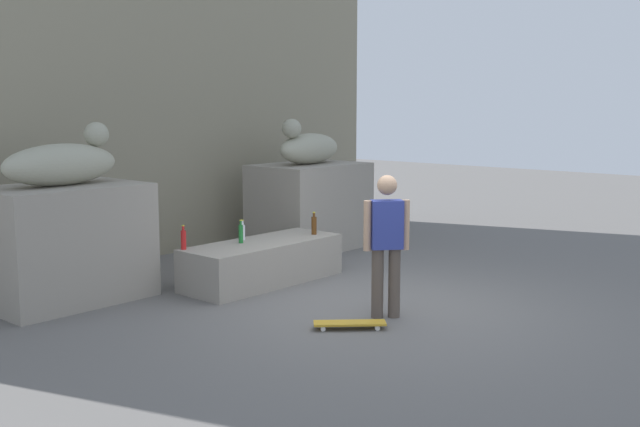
# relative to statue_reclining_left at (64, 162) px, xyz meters

# --- Properties ---
(ground_plane) EXTENTS (40.00, 40.00, 0.00)m
(ground_plane) POSITION_rel_statue_reclining_left_xyz_m (2.26, -3.12, -1.75)
(ground_plane) COLOR #605E5B
(facade_wall) EXTENTS (10.80, 0.60, 6.81)m
(facade_wall) POSITION_rel_statue_reclining_left_xyz_m (2.26, 1.74, 1.65)
(facade_wall) COLOR gray
(facade_wall) RESTS_ON ground_plane
(pedestal_left) EXTENTS (1.91, 1.31, 1.47)m
(pedestal_left) POSITION_rel_statue_reclining_left_xyz_m (-0.04, -0.00, -1.02)
(pedestal_left) COLOR gray
(pedestal_left) RESTS_ON ground_plane
(pedestal_right) EXTENTS (1.91, 1.31, 1.47)m
(pedestal_right) POSITION_rel_statue_reclining_left_xyz_m (4.56, -0.00, -1.02)
(pedestal_right) COLOR gray
(pedestal_right) RESTS_ON ground_plane
(statue_reclining_left) EXTENTS (1.65, 0.74, 0.78)m
(statue_reclining_left) POSITION_rel_statue_reclining_left_xyz_m (0.00, 0.00, 0.00)
(statue_reclining_left) COLOR #A09F89
(statue_reclining_left) RESTS_ON pedestal_left
(statue_reclining_right) EXTENTS (1.67, 0.82, 0.78)m
(statue_reclining_right) POSITION_rel_statue_reclining_left_xyz_m (4.52, -0.01, 0.00)
(statue_reclining_right) COLOR #A09F89
(statue_reclining_right) RESTS_ON pedestal_right
(ledge_block) EXTENTS (2.38, 0.90, 0.59)m
(ledge_block) POSITION_rel_statue_reclining_left_xyz_m (2.26, -1.19, -1.46)
(ledge_block) COLOR gray
(ledge_block) RESTS_ON ground_plane
(skater) EXTENTS (0.43, 0.39, 1.67)m
(skater) POSITION_rel_statue_reclining_left_xyz_m (2.02, -3.49, -0.83)
(skater) COLOR brown
(skater) RESTS_ON ground_plane
(skateboard) EXTENTS (0.70, 0.71, 0.08)m
(skateboard) POSITION_rel_statue_reclining_left_xyz_m (1.38, -3.47, -1.69)
(skateboard) COLOR gold
(skateboard) RESTS_ON ground_plane
(bottle_brown) EXTENTS (0.08, 0.08, 0.33)m
(bottle_brown) POSITION_rel_statue_reclining_left_xyz_m (3.16, -1.35, -1.03)
(bottle_brown) COLOR #593314
(bottle_brown) RESTS_ON ledge_block
(bottle_red) EXTENTS (0.07, 0.07, 0.32)m
(bottle_red) POSITION_rel_statue_reclining_left_xyz_m (1.18, -0.83, -1.03)
(bottle_red) COLOR red
(bottle_red) RESTS_ON ledge_block
(bottle_clear) EXTENTS (0.07, 0.07, 0.29)m
(bottle_clear) POSITION_rel_statue_reclining_left_xyz_m (2.16, -0.90, -1.05)
(bottle_clear) COLOR silver
(bottle_clear) RESTS_ON ledge_block
(bottle_green) EXTENTS (0.06, 0.06, 0.32)m
(bottle_green) POSITION_rel_statue_reclining_left_xyz_m (1.98, -1.05, -1.03)
(bottle_green) COLOR #1E722D
(bottle_green) RESTS_ON ledge_block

